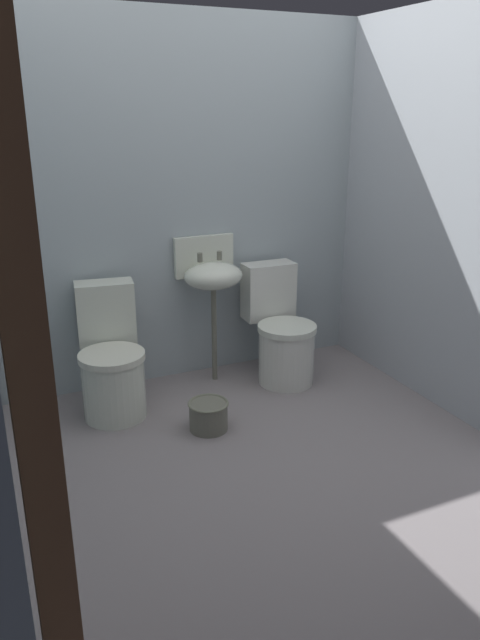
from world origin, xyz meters
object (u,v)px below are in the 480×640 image
object	(u,v)px
toilet_left	(111,363)
bucket	(208,415)
toilet_right	(281,334)
wooden_door_post	(29,372)
sink	(212,274)

from	to	relation	value
toilet_left	bucket	xyz separation A→B (m)	(0.45, -0.48, -0.23)
toilet_left	toilet_right	bearing A→B (deg)	-171.41
wooden_door_post	sink	size ratio (longest dim) A/B	2.41
sink	toilet_left	bearing A→B (deg)	-165.96
wooden_door_post	bucket	size ratio (longest dim) A/B	9.81
toilet_right	bucket	xyz separation A→B (m)	(-0.73, -0.48, -0.23)
wooden_door_post	sink	distance (m)	2.61
toilet_left	toilet_right	size ratio (longest dim) A/B	1.00
wooden_door_post	toilet_right	bearing A→B (deg)	47.94
wooden_door_post	sink	world-z (taller)	wooden_door_post
toilet_left	bucket	world-z (taller)	toilet_left
toilet_right	sink	world-z (taller)	sink
toilet_right	bucket	world-z (taller)	toilet_right
toilet_left	sink	bearing A→B (deg)	-157.36
wooden_door_post	toilet_right	world-z (taller)	wooden_door_post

